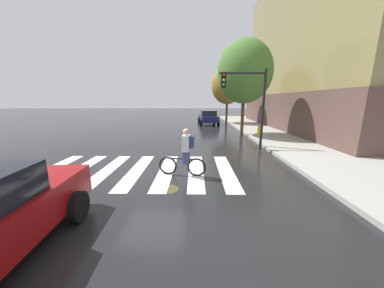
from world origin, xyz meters
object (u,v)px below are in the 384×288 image
at_px(cyclist, 185,153).
at_px(street_tree_mid, 228,85).
at_px(sedan_mid, 208,117).
at_px(traffic_light_near, 248,96).
at_px(fire_hydrant, 259,131).
at_px(street_tree_near, 245,72).
at_px(manhole_cover, 168,189).

relative_size(cyclist, street_tree_mid, 0.27).
relative_size(sedan_mid, traffic_light_near, 1.08).
bearing_deg(cyclist, traffic_light_near, 52.61).
height_order(fire_hydrant, street_tree_mid, street_tree_mid).
distance_m(sedan_mid, traffic_light_near, 11.89).
height_order(traffic_light_near, fire_hydrant, traffic_light_near).
height_order(cyclist, street_tree_near, street_tree_near).
height_order(sedan_mid, cyclist, cyclist).
bearing_deg(manhole_cover, traffic_light_near, 55.43).
bearing_deg(traffic_light_near, cyclist, -127.39).
bearing_deg(traffic_light_near, manhole_cover, -124.57).
distance_m(manhole_cover, fire_hydrant, 9.83).
xyz_separation_m(manhole_cover, sedan_mid, (2.26, 16.87, 0.79)).
bearing_deg(sedan_mid, street_tree_mid, 3.52).
distance_m(manhole_cover, sedan_mid, 17.04).
xyz_separation_m(sedan_mid, traffic_light_near, (1.34, -11.63, 2.07)).
xyz_separation_m(cyclist, street_tree_near, (3.82, 8.05, 3.73)).
xyz_separation_m(manhole_cover, traffic_light_near, (3.61, 5.23, 2.86)).
bearing_deg(street_tree_near, fire_hydrant, -42.46).
bearing_deg(fire_hydrant, street_tree_near, 137.54).
bearing_deg(sedan_mid, street_tree_near, -75.23).
bearing_deg(sedan_mid, cyclist, -96.50).
xyz_separation_m(manhole_cover, street_tree_mid, (4.34, 17.00, 4.21)).
bearing_deg(cyclist, manhole_cover, -112.60).
relative_size(manhole_cover, traffic_light_near, 0.15).
height_order(manhole_cover, fire_hydrant, fire_hydrant).
xyz_separation_m(manhole_cover, fire_hydrant, (5.29, 8.27, 0.53)).
bearing_deg(street_tree_mid, manhole_cover, -104.31).
relative_size(manhole_cover, cyclist, 0.38).
relative_size(street_tree_near, street_tree_mid, 1.09).
xyz_separation_m(sedan_mid, street_tree_near, (2.03, -7.68, 3.78)).
bearing_deg(sedan_mid, manhole_cover, -97.64).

